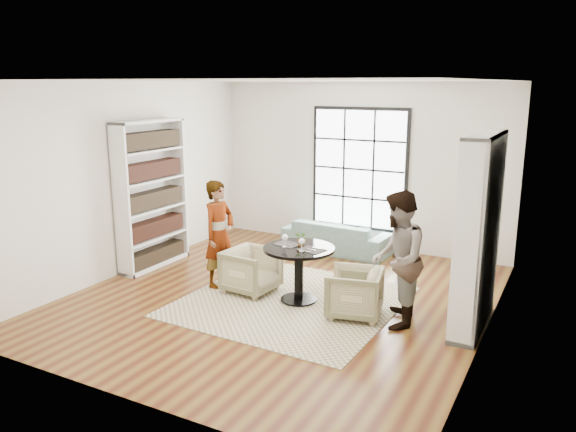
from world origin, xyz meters
The scene contains 16 objects.
ground centered at (0.00, 0.00, 0.00)m, with size 6.00×6.00×0.00m, color brown.
room_shell centered at (0.00, 0.54, 1.26)m, with size 6.00×6.01×6.00m.
rug centered at (0.20, -0.07, 0.01)m, with size 2.82×2.82×0.01m, color beige.
pedestal_table centered at (0.28, 0.00, 0.57)m, with size 0.98×0.98×0.78m.
sofa centered at (-0.19, 2.45, 0.28)m, with size 1.92×0.75×0.56m, color gray.
armchair_left centered at (-0.49, 0.01, 0.32)m, with size 0.69×0.71×0.64m, color tan.
armchair_right centered at (1.15, -0.11, 0.32)m, with size 0.68×0.70×0.64m, color tan.
person_left centered at (-1.04, 0.01, 0.80)m, with size 0.58×0.38×1.60m, color gray.
person_right centered at (1.70, -0.11, 0.85)m, with size 0.83×0.65×1.71m, color gray.
placemat_left centered at (0.08, 0.05, 0.79)m, with size 0.34×0.26×0.01m, color #292523.
placemat_right centered at (0.49, -0.04, 0.79)m, with size 0.34×0.26×0.01m, color #292523.
cutlery_left centered at (0.08, 0.05, 0.79)m, with size 0.14×0.22×0.01m, color silver, non-canonical shape.
cutlery_right centered at (0.49, -0.04, 0.79)m, with size 0.14×0.22×0.01m, color silver, non-canonical shape.
wine_glass_left centered at (0.10, -0.08, 0.91)m, with size 0.08×0.08×0.18m.
wine_glass_right centered at (0.40, -0.15, 0.92)m, with size 0.08×0.08×0.18m.
flower_centerpiece centered at (0.29, 0.08, 0.89)m, with size 0.19×0.16×0.21m, color gray.
Camera 1 is at (3.60, -6.56, 2.97)m, focal length 35.00 mm.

